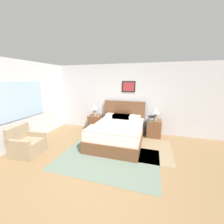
% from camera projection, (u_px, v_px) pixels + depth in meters
% --- Properties ---
extents(ground_plane, '(16.00, 16.00, 0.00)m').
position_uv_depth(ground_plane, '(93.00, 178.00, 2.89)').
color(ground_plane, olive).
extents(wall_back, '(7.91, 0.09, 2.60)m').
position_uv_depth(wall_back, '(124.00, 98.00, 5.35)').
color(wall_back, silver).
rests_on(wall_back, ground_plane).
extents(wall_left, '(0.08, 5.33, 2.60)m').
position_uv_depth(wall_left, '(35.00, 101.00, 4.70)').
color(wall_left, silver).
rests_on(wall_left, ground_plane).
extents(area_rug_main, '(2.60, 1.71, 0.01)m').
position_uv_depth(area_rug_main, '(107.00, 159.00, 3.56)').
color(area_rug_main, slate).
rests_on(area_rug_main, ground_plane).
extents(area_rug_bedside, '(0.90, 1.54, 0.01)m').
position_uv_depth(area_rug_bedside, '(156.00, 150.00, 4.02)').
color(area_rug_bedside, '#897556').
rests_on(area_rug_bedside, ground_plane).
extents(bed, '(1.57, 2.09, 1.22)m').
position_uv_depth(bed, '(118.00, 132.00, 4.54)').
color(bed, brown).
rests_on(bed, ground_plane).
extents(armchair, '(0.74, 0.75, 0.80)m').
position_uv_depth(armchair, '(27.00, 145.00, 3.78)').
color(armchair, '#998466').
rests_on(armchair, ground_plane).
extents(nightstand_near_window, '(0.49, 0.49, 0.61)m').
position_uv_depth(nightstand_near_window, '(95.00, 123.00, 5.59)').
color(nightstand_near_window, brown).
rests_on(nightstand_near_window, ground_plane).
extents(nightstand_by_door, '(0.49, 0.49, 0.61)m').
position_uv_depth(nightstand_by_door, '(154.00, 128.00, 4.95)').
color(nightstand_by_door, brown).
rests_on(nightstand_by_door, ground_plane).
extents(table_lamp_near_window, '(0.29, 0.29, 0.48)m').
position_uv_depth(table_lamp_near_window, '(94.00, 107.00, 5.43)').
color(table_lamp_near_window, gray).
rests_on(table_lamp_near_window, nightstand_near_window).
extents(table_lamp_by_door, '(0.29, 0.29, 0.48)m').
position_uv_depth(table_lamp_by_door, '(156.00, 111.00, 4.78)').
color(table_lamp_by_door, gray).
rests_on(table_lamp_by_door, nightstand_by_door).
extents(book_thick_bottom, '(0.17, 0.27, 0.03)m').
position_uv_depth(book_thick_bottom, '(151.00, 120.00, 4.87)').
color(book_thick_bottom, '#4C7551').
rests_on(book_thick_bottom, nightstand_by_door).
extents(book_hardcover_middle, '(0.17, 0.24, 0.02)m').
position_uv_depth(book_hardcover_middle, '(151.00, 119.00, 4.86)').
color(book_hardcover_middle, '#335693').
rests_on(book_hardcover_middle, book_thick_bottom).
extents(book_novel_upper, '(0.19, 0.27, 0.03)m').
position_uv_depth(book_novel_upper, '(151.00, 118.00, 4.85)').
color(book_novel_upper, silver).
rests_on(book_novel_upper, book_hardcover_middle).
extents(book_slim_near_top, '(0.26, 0.29, 0.03)m').
position_uv_depth(book_slim_near_top, '(151.00, 118.00, 4.85)').
color(book_slim_near_top, silver).
rests_on(book_slim_near_top, book_novel_upper).
extents(book_paperback_top, '(0.24, 0.30, 0.03)m').
position_uv_depth(book_paperback_top, '(151.00, 117.00, 4.84)').
color(book_paperback_top, '#232328').
rests_on(book_paperback_top, book_slim_near_top).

